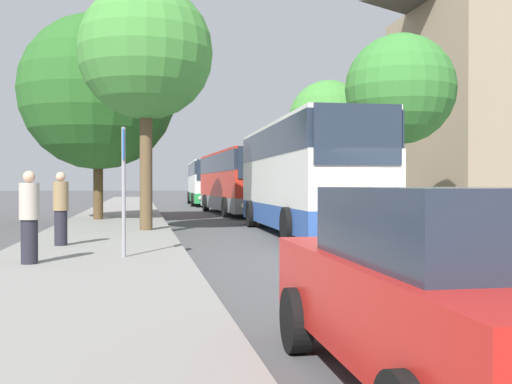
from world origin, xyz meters
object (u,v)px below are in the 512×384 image
(bus_rear, at_px, (207,182))
(bus_stop_sign, at_px, (124,177))
(tree_right_mid, at_px, (328,120))
(parked_car_right_far, at_px, (310,198))
(tree_left_near, at_px, (146,53))
(bus_middle, at_px, (238,181))
(pedestrian_waiting_near, at_px, (61,208))
(tree_right_near, at_px, (400,90))
(pedestrian_waiting_far, at_px, (29,217))
(parked_car_left_curb, at_px, (448,289))
(tree_left_far, at_px, (98,92))
(bus_front, at_px, (303,176))

(bus_rear, xyz_separation_m, bus_stop_sign, (-5.43, -34.43, -0.03))
(bus_stop_sign, relative_size, tree_right_mid, 0.30)
(parked_car_right_far, bearing_deg, tree_left_near, 55.35)
(bus_middle, relative_size, pedestrian_waiting_near, 6.77)
(tree_right_near, bearing_deg, pedestrian_waiting_far, -133.50)
(parked_car_left_curb, relative_size, pedestrian_waiting_far, 2.45)
(pedestrian_waiting_near, bearing_deg, bus_middle, 9.43)
(pedestrian_waiting_near, relative_size, tree_left_far, 0.21)
(bus_stop_sign, xyz_separation_m, tree_right_mid, (13.41, 28.41, 4.40))
(parked_car_left_curb, relative_size, tree_right_mid, 0.47)
(bus_front, xyz_separation_m, tree_right_near, (6.74, 7.41, 4.16))
(pedestrian_waiting_far, bearing_deg, bus_middle, 145.52)
(bus_rear, relative_size, pedestrian_waiting_far, 6.46)
(bus_middle, relative_size, bus_stop_sign, 4.55)
(parked_car_right_far, xyz_separation_m, bus_stop_sign, (-10.41, -22.50, 0.99))
(pedestrian_waiting_near, bearing_deg, tree_right_near, -18.76)
(tree_left_near, distance_m, tree_right_near, 13.60)
(tree_right_near, bearing_deg, bus_stop_sign, -131.35)
(bus_front, distance_m, pedestrian_waiting_near, 8.15)
(parked_car_right_far, xyz_separation_m, tree_right_near, (1.87, -8.55, 5.26))
(pedestrian_waiting_far, height_order, tree_right_near, tree_right_near)
(pedestrian_waiting_near, distance_m, pedestrian_waiting_far, 3.33)
(pedestrian_waiting_far, height_order, tree_left_far, tree_left_far)
(bus_rear, height_order, tree_left_far, tree_left_far)
(bus_middle, relative_size, parked_car_left_curb, 2.84)
(tree_right_mid, bearing_deg, pedestrian_waiting_near, -120.05)
(bus_front, bearing_deg, tree_right_near, 49.34)
(bus_stop_sign, bearing_deg, pedestrian_waiting_far, -156.00)
(bus_rear, distance_m, tree_left_near, 28.03)
(bus_middle, xyz_separation_m, parked_car_left_curb, (-2.94, -27.96, -0.97))
(parked_car_left_curb, xyz_separation_m, pedestrian_waiting_near, (-4.16, 10.70, 0.22))
(parked_car_left_curb, xyz_separation_m, tree_right_near, (9.65, 22.07, 5.23))
(parked_car_right_far, bearing_deg, bus_rear, -69.25)
(bus_stop_sign, distance_m, tree_right_mid, 31.73)
(parked_car_right_far, height_order, tree_left_near, tree_left_near)
(parked_car_left_curb, height_order, tree_right_mid, tree_right_mid)
(pedestrian_waiting_far, distance_m, tree_right_near, 20.87)
(bus_middle, xyz_separation_m, tree_left_far, (-6.97, -6.30, 3.67))
(bus_middle, distance_m, tree_right_mid, 12.42)
(bus_rear, relative_size, parked_car_left_curb, 2.64)
(pedestrian_waiting_far, height_order, tree_right_mid, tree_right_mid)
(bus_rear, relative_size, parked_car_right_far, 2.33)
(bus_rear, height_order, pedestrian_waiting_far, bus_rear)
(bus_front, distance_m, parked_car_right_far, 16.72)
(pedestrian_waiting_near, bearing_deg, pedestrian_waiting_far, -150.57)
(pedestrian_waiting_far, bearing_deg, bus_rear, 153.45)
(parked_car_left_curb, distance_m, tree_right_near, 24.65)
(parked_car_right_far, relative_size, tree_left_far, 0.56)
(parked_car_right_far, distance_m, tree_right_near, 10.21)
(tree_left_far, height_order, tree_right_mid, tree_right_mid)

